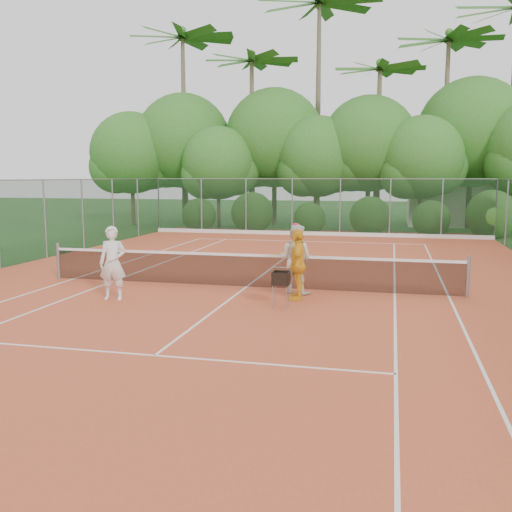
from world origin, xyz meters
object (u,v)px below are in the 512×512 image
Objects in this scene: player_yellow at (298,265)px; ball_hopper at (281,279)px; player_white at (113,263)px; player_center_grp at (296,259)px.

player_yellow is 1.00m from ball_hopper.
player_white is 2.15× the size of ball_hopper.
player_white is 0.99× the size of player_center_grp.
player_center_grp is 1.75m from ball_hopper.
player_white is 4.34m from ball_hopper.
player_yellow is (0.19, -0.79, -0.03)m from player_center_grp.
player_center_grp is 0.81m from player_yellow.
player_center_grp is 1.05× the size of player_yellow.
player_white reaches higher than player_yellow.
player_center_grp is at bearing -172.16° from player_yellow.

